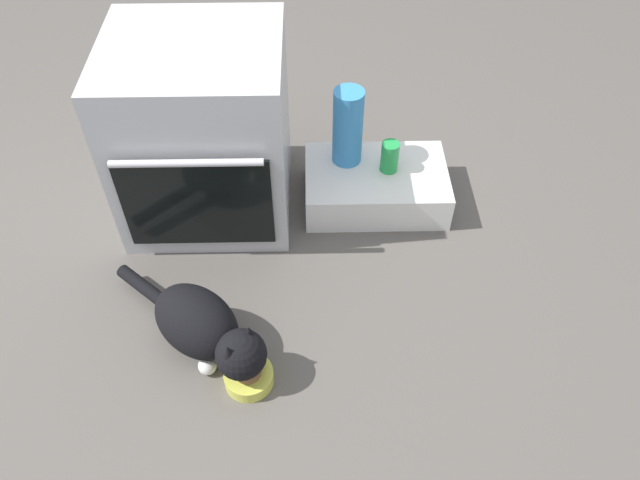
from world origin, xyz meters
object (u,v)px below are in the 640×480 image
Objects in this scene: oven at (203,132)px; food_bowl at (249,376)px; cat at (205,328)px; soda_can at (390,157)px; water_bottle at (348,127)px; pantry_cabinet at (375,186)px.

oven is 0.86m from food_bowl.
cat is 4.36× the size of soda_can.
soda_can is (0.48, 0.79, 0.17)m from food_bowl.
oven is 5.52× the size of soda_can.
food_bowl is 0.19m from cat.
food_bowl is 0.28× the size of cat.
water_bottle reaches higher than soda_can.
soda_can is at bearing 13.35° from pantry_cabinet.
food_bowl is at bearing -121.43° from soda_can.
food_bowl is at bearing -119.39° from pantry_cabinet.
cat is (-0.13, 0.11, 0.09)m from food_bowl.
cat is (0.05, -0.67, -0.21)m from oven.
cat is 0.89m from water_bottle.
soda_can is (0.66, 0.01, -0.13)m from oven.
water_bottle is (0.51, 0.07, -0.04)m from oven.
oven reaches higher than water_bottle.
pantry_cabinet is 1.01× the size of cat.
soda_can is (0.61, 0.68, 0.09)m from cat.
food_bowl is 0.94m from soda_can.
oven is at bearing -172.51° from water_bottle.
water_bottle is at bearing 68.83° from food_bowl.
pantry_cabinet is 0.14m from soda_can.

